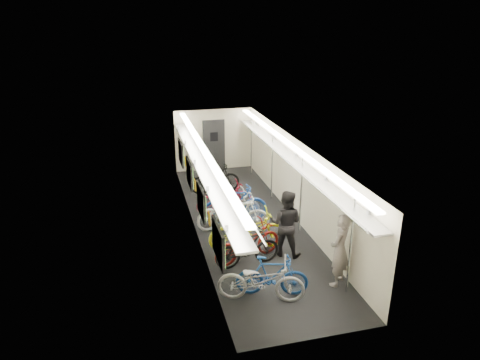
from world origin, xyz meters
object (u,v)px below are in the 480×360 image
bicycle_0 (261,280)px  bicycle_1 (272,276)px  passenger_near (340,250)px  passenger_mid (286,223)px  backpack (362,232)px

bicycle_0 → bicycle_1: size_ratio=1.18×
bicycle_0 → passenger_near: (1.84, 0.17, 0.37)m
bicycle_0 → bicycle_1: bicycle_0 is taller
passenger_mid → backpack: 2.02m
bicycle_0 → passenger_mid: (1.13, 1.69, 0.38)m
bicycle_0 → backpack: 2.43m
bicycle_1 → passenger_mid: bearing=-12.4°
bicycle_0 → bicycle_1: bearing=-47.0°
passenger_near → backpack: bearing=124.7°
bicycle_1 → backpack: (2.01, -0.05, 0.81)m
bicycle_1 → passenger_mid: (0.85, 1.56, 0.39)m
passenger_near → passenger_mid: size_ratio=0.99×
passenger_mid → backpack: passenger_mid is taller
bicycle_0 → passenger_mid: size_ratio=1.07×
passenger_near → bicycle_1: bearing=-42.2°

